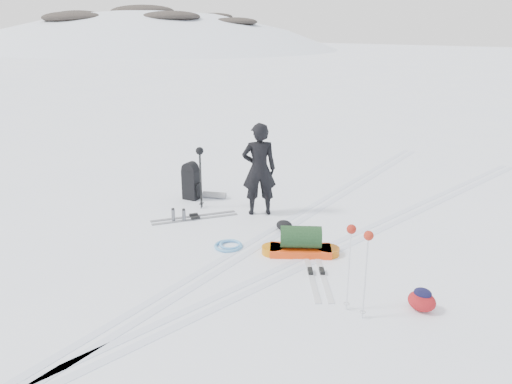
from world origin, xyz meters
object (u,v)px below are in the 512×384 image
Objects in this scene: pulk_sled at (301,244)px; expedition_rucksack at (194,182)px; skier at (259,169)px; ski_poles_black at (200,158)px.

expedition_rucksack is (-3.66, 0.95, 0.21)m from pulk_sled.
skier reaches higher than ski_poles_black.
expedition_rucksack reaches higher than pulk_sled.
expedition_rucksack is 0.99m from ski_poles_black.
expedition_rucksack is at bearing -37.99° from skier.
skier is at bearing -4.96° from expedition_rucksack.
pulk_sled is 0.97× the size of ski_poles_black.
expedition_rucksack is at bearing 155.38° from ski_poles_black.
pulk_sled is 1.52× the size of expedition_rucksack.
ski_poles_black is at bearing -41.63° from expedition_rucksack.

